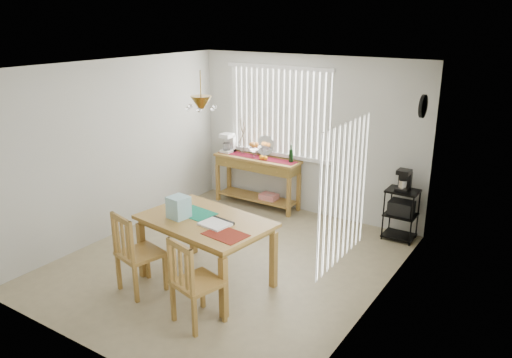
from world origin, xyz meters
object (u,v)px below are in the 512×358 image
Objects in this scene: sideboard at (258,170)px; cart_items at (404,180)px; chair_left at (137,254)px; dining_table at (205,226)px; chair_right at (194,283)px; wire_cart at (401,210)px.

sideboard is 2.53m from cart_items.
cart_items is at bearing 55.86° from chair_left.
chair_right reaches higher than dining_table.
chair_right is at bearing -67.89° from sideboard.
wire_cart is at bearing 70.66° from chair_right.
chair_right is at bearing -8.15° from chair_left.
sideboard is at bearing 179.91° from cart_items.
chair_left is (-0.54, -0.63, -0.24)m from dining_table.
chair_right reaches higher than wire_cart.
wire_cart is 0.45m from cart_items.
cart_items is 0.31× the size of chair_left.
dining_table is (0.90, -2.56, 0.09)m from sideboard.
chair_right is (-1.16, -3.33, -0.43)m from cart_items.
dining_table is at bearing 49.56° from chair_left.
chair_left is (-2.16, -3.17, 0.03)m from wire_cart.
cart_items is 0.32× the size of chair_right.
chair_right is at bearing -59.40° from dining_table.
cart_items is (0.00, 0.01, 0.45)m from wire_cart.
dining_table is 0.86m from chair_left.
chair_left is 1.00m from chair_right.
wire_cart is 3.52m from chair_right.
cart_items is at bearing 70.70° from chair_right.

